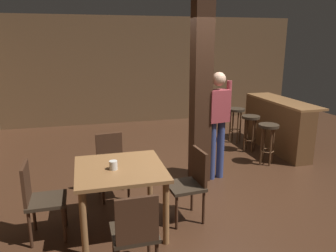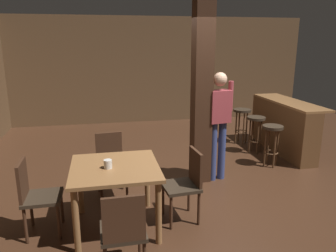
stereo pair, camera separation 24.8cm
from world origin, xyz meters
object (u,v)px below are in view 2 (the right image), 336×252
chair_south (123,230)px  standing_person (219,119)px  bar_stool_far (242,117)px  chair_north (111,161)px  bar_stool_near (272,136)px  bar_stool_mid (256,126)px  chair_west (35,194)px  bar_counter (283,126)px  dining_table (115,176)px  chair_east (186,181)px  napkin_cup (108,164)px

chair_south → standing_person: 2.63m
bar_stool_far → standing_person: bearing=-124.3°
chair_south → chair_north: bearing=91.5°
chair_north → bar_stool_near: (2.82, 0.54, 0.05)m
chair_north → chair_south: same height
bar_stool_near → bar_stool_mid: 0.72m
chair_west → bar_stool_mid: size_ratio=1.21×
standing_person → bar_counter: 2.10m
bar_stool_near → bar_stool_mid: size_ratio=1.01×
bar_counter → bar_stool_near: bar_counter is taller
bar_stool_near → bar_stool_mid: bar_stool_near is taller
bar_stool_near → chair_north: bearing=-169.1°
chair_south → chair_west: bearing=134.4°
dining_table → standing_person: standing_person is taller
chair_north → chair_west: same height
chair_south → bar_stool_near: bearing=40.4°
dining_table → chair_east: bearing=0.2°
standing_person → chair_west: bearing=-157.4°
bar_counter → chair_east: bearing=-140.0°
chair_south → standing_person: standing_person is taller
chair_north → bar_counter: (3.44, 1.24, 0.02)m
dining_table → chair_west: bearing=177.9°
chair_south → napkin_cup: (-0.10, 0.87, 0.32)m
standing_person → bar_stool_near: bearing=17.2°
dining_table → napkin_cup: size_ratio=9.97×
dining_table → chair_south: bearing=-88.5°
napkin_cup → bar_counter: 4.13m
bar_stool_near → chair_south: bearing=-139.6°
chair_north → bar_stool_near: chair_north is taller
chair_east → standing_person: size_ratio=0.52×
chair_east → dining_table: bearing=-179.8°
napkin_cup → chair_south: bearing=-83.4°
chair_west → bar_counter: (4.31, 2.11, 0.02)m
chair_east → bar_counter: bar_counter is taller
bar_counter → bar_stool_mid: bar_counter is taller
chair_west → bar_stool_near: (3.70, 1.42, 0.05)m
napkin_cup → bar_stool_mid: (2.92, 2.21, -0.27)m
chair_south → standing_person: (1.63, 2.01, 0.50)m
chair_north → chair_south: bearing=-88.5°
bar_stool_near → bar_counter: bearing=48.6°
chair_east → napkin_cup: chair_east is taller
chair_north → standing_person: (1.68, 0.19, 0.50)m
standing_person → bar_stool_near: standing_person is taller
standing_person → bar_stool_mid: size_ratio=2.34×
dining_table → bar_stool_mid: size_ratio=1.37×
bar_counter → napkin_cup: bearing=-147.9°
standing_person → bar_stool_far: 2.15m
dining_table → bar_stool_far: dining_table is taller
chair_west → bar_stool_far: chair_west is taller
chair_west → chair_east: (1.76, -0.03, 0.00)m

